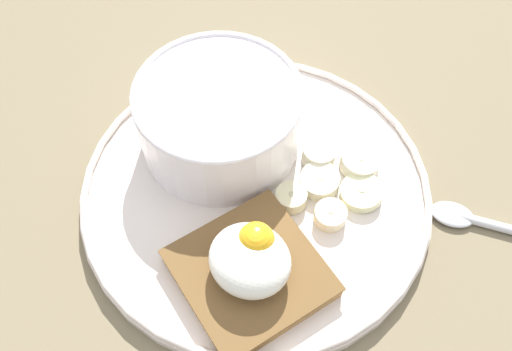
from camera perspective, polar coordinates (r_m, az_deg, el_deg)
ground_plane at (r=49.92cm, az=0.00°, el=-2.51°), size 120.00×120.00×2.00cm
plate at (r=48.39cm, az=0.00°, el=-1.43°), size 29.57×29.57×1.60cm
oatmeal_bowl at (r=48.55cm, az=-3.68°, el=5.75°), size 14.03×14.03×6.73cm
toast_slice at (r=43.71cm, az=-0.59°, el=-9.72°), size 12.69×12.69×1.54cm
poached_egg at (r=41.54cm, az=-0.52°, el=-8.16°), size 6.22×5.74×3.97cm
banana_slice_front at (r=48.17cm, az=10.48°, el=-1.68°), size 5.06×5.06×1.21cm
banana_slice_left at (r=47.10cm, az=3.53°, el=-2.23°), size 3.74×3.73×1.32cm
banana_slice_back at (r=48.12cm, az=6.40°, el=-0.58°), size 3.91×3.94×1.38cm
banana_slice_right at (r=49.65cm, az=10.35°, el=1.33°), size 4.83×4.84×1.51cm
banana_slice_inner at (r=46.54cm, az=7.44°, el=-3.97°), size 3.26×3.27×1.37cm
banana_slice_outer at (r=49.50cm, az=6.30°, el=2.08°), size 3.33×3.43×1.68cm
spoon at (r=50.78cm, az=21.38°, el=-4.29°), size 10.52×5.67×0.80cm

